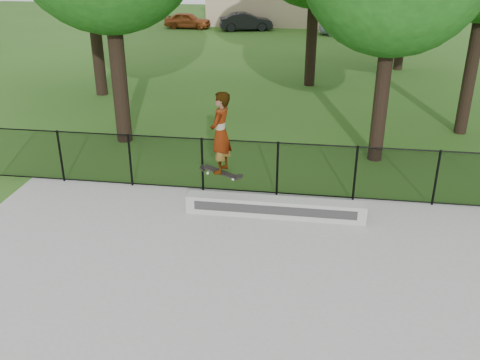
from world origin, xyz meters
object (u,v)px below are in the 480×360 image
(car_c, at_px, (348,26))
(car_a, at_px, (188,20))
(car_b, at_px, (246,22))
(skater_airborne, at_px, (220,134))
(grind_ledge, at_px, (275,207))

(car_c, bearing_deg, car_a, 82.07)
(car_b, bearing_deg, car_c, -112.49)
(car_a, distance_m, car_c, 12.04)
(car_a, relative_size, car_b, 0.98)
(car_a, distance_m, car_b, 4.54)
(car_a, height_order, skater_airborne, skater_airborne)
(car_a, bearing_deg, grind_ledge, -160.41)
(car_c, bearing_deg, car_b, 81.08)
(grind_ledge, relative_size, car_c, 1.15)
(grind_ledge, xyz_separation_m, car_a, (-9.25, 29.30, 0.31))
(grind_ledge, xyz_separation_m, skater_airborne, (-1.28, -0.25, 1.92))
(skater_airborne, bearing_deg, car_a, 105.09)
(grind_ledge, height_order, skater_airborne, skater_airborne)
(car_a, bearing_deg, car_c, -94.30)
(car_a, xyz_separation_m, car_c, (11.97, -1.34, 0.00))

